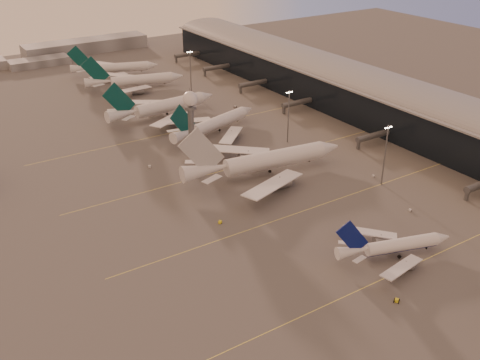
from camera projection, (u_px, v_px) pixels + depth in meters
ground at (385, 309)px, 155.06m from camera, size 700.00×700.00×0.00m
taxiway_markings at (332, 199)px, 211.68m from camera, size 180.00×185.25×0.02m
terminal at (379, 99)px, 285.47m from camera, size 57.00×362.00×23.04m
radar_tower at (191, 111)px, 238.19m from camera, size 6.40×6.40×31.10m
mast_b at (385, 153)px, 216.95m from camera, size 3.60×0.56×25.00m
mast_c at (288, 114)px, 255.80m from camera, size 3.60×0.56×25.00m
mast_d at (191, 70)px, 322.37m from camera, size 3.60×0.56×25.00m
distant_horizon at (51, 53)px, 398.62m from camera, size 165.00×37.50×9.00m
narrowbody_mid at (394, 248)px, 176.62m from camera, size 39.17×30.78×15.77m
widebody_white at (265, 164)px, 229.38m from camera, size 72.04×57.36×25.42m
greentail_a at (215, 126)px, 270.71m from camera, size 54.81×43.62×20.51m
greentail_b at (163, 109)px, 291.15m from camera, size 63.43×51.06×23.03m
greentail_c at (135, 82)px, 334.44m from camera, size 58.17×46.38×21.57m
greentail_d at (115, 70)px, 360.46m from camera, size 53.91×42.81×20.36m
gsv_tug_mid at (397, 301)px, 157.48m from camera, size 3.62×3.98×0.98m
gsv_truck_b at (411, 209)px, 203.37m from camera, size 4.99×2.54×1.92m
gsv_truck_c at (221, 220)px, 195.84m from camera, size 5.48×4.64×2.16m
gsv_catering_b at (374, 173)px, 228.07m from camera, size 4.63×2.63×3.59m
gsv_tug_far at (235, 160)px, 242.19m from camera, size 3.77×4.24×1.04m
gsv_truck_d at (149, 165)px, 236.60m from camera, size 3.22×5.88×2.25m
gsv_tug_hangar at (235, 107)px, 305.20m from camera, size 3.34×2.40×0.87m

